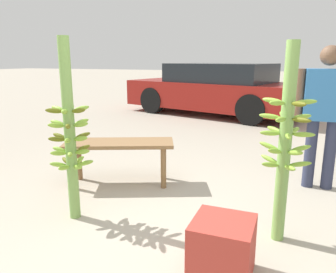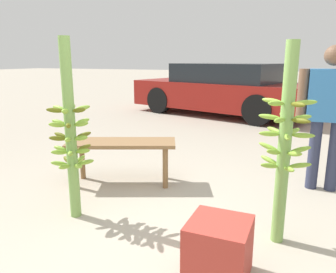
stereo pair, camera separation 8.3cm
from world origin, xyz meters
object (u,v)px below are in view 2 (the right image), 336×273
object	(u,v)px
vendor_person	(329,107)
produce_crate	(219,249)
banana_stalk_center	(285,143)
market_bench	(122,148)
parked_car	(222,90)
banana_stalk_left	(71,133)

from	to	relation	value
vendor_person	produce_crate	world-z (taller)	vendor_person
banana_stalk_center	produce_crate	distance (m)	0.92
market_bench	parked_car	distance (m)	5.22
market_bench	produce_crate	xyz separation A→B (m)	(1.45, -1.21, -0.22)
banana_stalk_center	parked_car	world-z (taller)	banana_stalk_center
banana_stalk_center	parked_car	size ratio (longest dim) A/B	0.32
banana_stalk_center	vendor_person	world-z (taller)	vendor_person
banana_stalk_center	parked_car	xyz separation A→B (m)	(-1.90, 5.82, -0.15)
parked_car	vendor_person	bearing A→B (deg)	-137.76
vendor_person	parked_car	xyz separation A→B (m)	(-2.25, 4.51, -0.26)
banana_stalk_left	market_bench	size ratio (longest dim) A/B	1.24
banana_stalk_left	produce_crate	xyz separation A→B (m)	(1.42, -0.33, -0.58)
vendor_person	produce_crate	xyz separation A→B (m)	(-0.67, -1.92, -0.72)
vendor_person	market_bench	distance (m)	2.28
banana_stalk_left	produce_crate	distance (m)	1.57
vendor_person	market_bench	bearing A→B (deg)	-165.04
vendor_person	market_bench	size ratio (longest dim) A/B	1.21
market_bench	banana_stalk_center	bearing A→B (deg)	-41.82
banana_stalk_center	vendor_person	xyz separation A→B (m)	(0.35, 1.30, 0.11)
banana_stalk_center	market_bench	xyz separation A→B (m)	(-1.77, 0.60, -0.38)
market_bench	produce_crate	size ratio (longest dim) A/B	3.28
banana_stalk_left	produce_crate	world-z (taller)	banana_stalk_left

